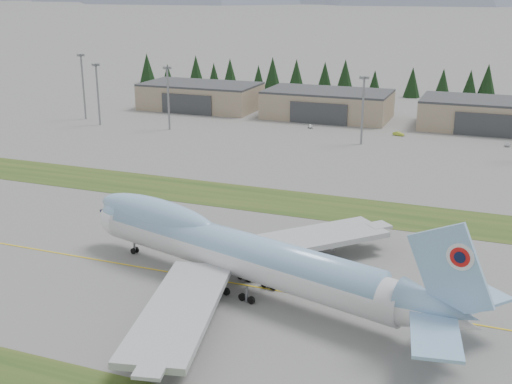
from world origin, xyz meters
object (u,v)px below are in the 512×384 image
at_px(hangar_center, 328,104).
at_px(hangar_left, 201,96).
at_px(service_vehicle_b, 398,136).
at_px(boeing_747_freighter, 237,252).
at_px(service_vehicle_c, 508,146).
at_px(hangar_right, 490,115).
at_px(service_vehicle_a, 310,128).

bearing_deg(hangar_center, hangar_left, 180.00).
bearing_deg(service_vehicle_b, boeing_747_freighter, -164.82).
relative_size(hangar_left, service_vehicle_b, 12.00).
distance_m(hangar_center, service_vehicle_b, 38.83).
height_order(hangar_center, service_vehicle_c, hangar_center).
distance_m(boeing_747_freighter, hangar_left, 171.04).
relative_size(boeing_747_freighter, hangar_center, 1.60).
bearing_deg(service_vehicle_c, hangar_center, 163.49).
bearing_deg(boeing_747_freighter, hangar_left, 133.45).
xyz_separation_m(hangar_left, hangar_right, (115.00, 0.00, 0.00)).
height_order(service_vehicle_a, service_vehicle_c, service_vehicle_a).
distance_m(hangar_right, service_vehicle_c, 26.39).
bearing_deg(service_vehicle_c, boeing_747_freighter, -104.55).
bearing_deg(service_vehicle_a, hangar_center, 67.53).
bearing_deg(boeing_747_freighter, hangar_right, 92.55).
distance_m(boeing_747_freighter, service_vehicle_b, 129.52).
xyz_separation_m(boeing_747_freighter, service_vehicle_b, (6.77, 129.17, -6.68)).
relative_size(service_vehicle_a, service_vehicle_c, 0.85).
distance_m(hangar_left, service_vehicle_a, 58.18).
xyz_separation_m(service_vehicle_b, service_vehicle_c, (35.46, -2.72, 0.00)).
height_order(boeing_747_freighter, service_vehicle_b, boeing_747_freighter).
xyz_separation_m(service_vehicle_a, service_vehicle_b, (32.24, -1.65, 0.00)).
height_order(hangar_right, service_vehicle_a, hangar_right).
xyz_separation_m(boeing_747_freighter, hangar_center, (-24.64, 151.36, -1.29)).
bearing_deg(hangar_center, service_vehicle_b, -35.23).
height_order(hangar_center, service_vehicle_a, hangar_center).
distance_m(hangar_left, hangar_center, 55.00).
xyz_separation_m(service_vehicle_a, service_vehicle_c, (67.70, -4.37, 0.00)).
height_order(boeing_747_freighter, service_vehicle_a, boeing_747_freighter).
xyz_separation_m(hangar_left, service_vehicle_b, (86.41, -22.19, -5.39)).
relative_size(hangar_left, hangar_center, 1.00).
relative_size(hangar_center, hangar_right, 1.00).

